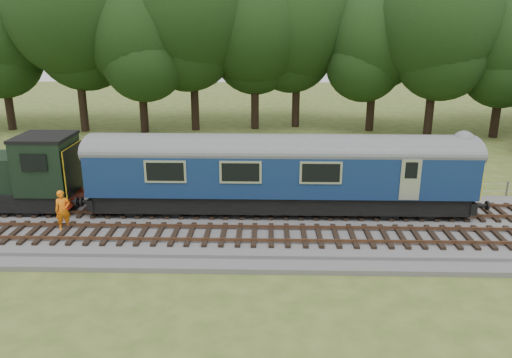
{
  "coord_description": "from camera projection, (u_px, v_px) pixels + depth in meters",
  "views": [
    {
      "loc": [
        -2.94,
        -21.42,
        9.17
      ],
      "look_at": [
        -3.53,
        1.4,
        2.0
      ],
      "focal_mm": 35.0,
      "sensor_mm": 36.0,
      "label": 1
    }
  ],
  "objects": [
    {
      "name": "ground",
      "position": [
        331.0,
        230.0,
        23.1
      ],
      "size": [
        120.0,
        120.0,
        0.0
      ],
      "primitive_type": "plane",
      "color": "#425820",
      "rests_on": "ground"
    },
    {
      "name": "ballast",
      "position": [
        331.0,
        226.0,
        23.05
      ],
      "size": [
        70.0,
        7.0,
        0.35
      ],
      "primitive_type": "cube",
      "color": "#4C4C4F",
      "rests_on": "ground"
    },
    {
      "name": "track_north",
      "position": [
        328.0,
        211.0,
        24.31
      ],
      "size": [
        67.2,
        2.4,
        0.21
      ],
      "color": "black",
      "rests_on": "ballast"
    },
    {
      "name": "track_south",
      "position": [
        336.0,
        236.0,
        21.45
      ],
      "size": [
        67.2,
        2.4,
        0.21
      ],
      "color": "black",
      "rests_on": "ballast"
    },
    {
      "name": "fence",
      "position": [
        322.0,
        197.0,
        27.39
      ],
      "size": [
        64.0,
        0.12,
        1.0
      ],
      "primitive_type": null,
      "color": "#6B6054",
      "rests_on": "ground"
    },
    {
      "name": "tree_line",
      "position": [
        302.0,
        131.0,
        44.08
      ],
      "size": [
        70.0,
        8.0,
        18.0
      ],
      "primitive_type": null,
      "color": "black",
      "rests_on": "ground"
    },
    {
      "name": "dmu_railcar",
      "position": [
        280.0,
        167.0,
        23.72
      ],
      "size": [
        18.05,
        2.86,
        3.88
      ],
      "color": "black",
      "rests_on": "ground"
    },
    {
      "name": "worker",
      "position": [
        63.0,
        210.0,
        22.07
      ],
      "size": [
        0.78,
        0.71,
        1.79
      ],
      "primitive_type": "imported",
      "rotation": [
        0.0,
        0.0,
        0.55
      ],
      "color": "orange",
      "rests_on": "ballast"
    }
  ]
}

